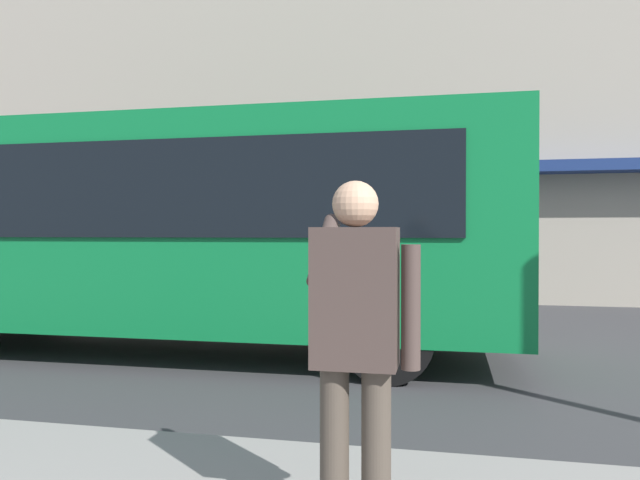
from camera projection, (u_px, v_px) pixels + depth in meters
The scene contains 4 objects.
ground_plane at pixel (438, 362), 7.41m from camera, with size 60.00×60.00×0.00m, color #38383A.
building_facade_far at pixel (444, 45), 13.97m from camera, with size 28.00×1.55×12.00m.
red_bus at pixel (170, 227), 8.04m from camera, with size 9.05×2.54×3.08m.
pedestrian_photographer at pixel (356, 331), 2.84m from camera, with size 0.53×0.52×1.70m.
Camera 1 is at (-0.12, 7.53, 1.61)m, focal length 33.68 mm.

